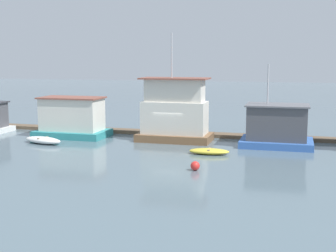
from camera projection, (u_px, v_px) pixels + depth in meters
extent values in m
plane|color=slate|center=(171.00, 141.00, 39.04)|extent=(200.00, 200.00, 0.00)
cube|color=brown|center=(180.00, 133.00, 41.96)|extent=(51.00, 1.45, 0.30)
cube|color=teal|center=(73.00, 133.00, 41.10)|extent=(6.18, 3.72, 0.58)
cube|color=silver|center=(72.00, 114.00, 40.86)|extent=(5.14, 2.68, 2.79)
cube|color=brown|center=(71.00, 98.00, 40.65)|extent=(5.44, 2.98, 0.12)
cube|color=brown|center=(175.00, 137.00, 39.05)|extent=(6.11, 3.31, 0.63)
cube|color=silver|center=(175.00, 118.00, 38.82)|extent=(5.27, 2.48, 2.67)
cube|color=silver|center=(175.00, 90.00, 38.49)|extent=(4.75, 1.95, 1.85)
cube|color=brown|center=(175.00, 78.00, 38.35)|extent=(5.57, 2.78, 0.12)
cylinder|color=#B2B2B7|center=(172.00, 55.00, 38.14)|extent=(0.12, 0.12, 3.64)
cube|color=#3866B7|center=(276.00, 143.00, 36.74)|extent=(5.55, 4.09, 0.54)
cube|color=#4C4C51|center=(277.00, 123.00, 36.51)|extent=(4.51, 3.05, 2.64)
cube|color=slate|center=(278.00, 105.00, 36.31)|extent=(4.81, 3.35, 0.12)
cylinder|color=#B2B2B7|center=(268.00, 84.00, 36.28)|extent=(0.12, 0.12, 3.12)
ellipsoid|color=white|center=(43.00, 140.00, 37.84)|extent=(3.84, 2.21, 0.55)
cube|color=#997F60|center=(43.00, 138.00, 37.81)|extent=(0.44, 1.10, 0.08)
ellipsoid|color=yellow|center=(209.00, 151.00, 33.64)|extent=(2.97, 1.41, 0.42)
cube|color=#997F60|center=(209.00, 149.00, 33.61)|extent=(0.23, 1.02, 0.08)
sphere|color=red|center=(195.00, 166.00, 28.76)|extent=(0.58, 0.58, 0.58)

